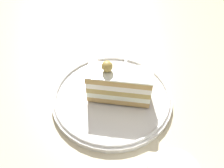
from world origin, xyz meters
TOP-DOWN VIEW (x-y plane):
  - ground_plane at (0.00, 0.00)m, footprint 2.40×2.40m
  - dessert_plate at (0.01, -0.03)m, footprint 0.25×0.25m
  - cake_slice at (-0.01, -0.04)m, footprint 0.13×0.11m
  - fork at (0.04, -0.12)m, footprint 0.07×0.09m

SIDE VIEW (x-z plane):
  - ground_plane at x=0.00m, z-range 0.00..0.00m
  - dessert_plate at x=0.01m, z-range 0.00..0.02m
  - fork at x=0.04m, z-range 0.02..0.02m
  - cake_slice at x=-0.01m, z-range 0.01..0.09m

